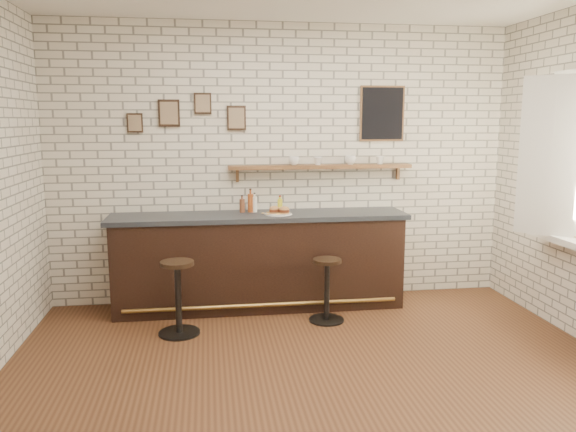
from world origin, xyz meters
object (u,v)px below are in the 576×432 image
Objects in this scene: bar_stool_right at (327,288)px; sandwich_plate at (278,214)px; shelf_cup_b at (318,161)px; ciabatta_sandwich at (279,210)px; bitters_bottle_brown at (242,205)px; bitters_bottle_amber at (251,203)px; bar_counter at (259,261)px; bitters_bottle_white at (255,204)px; shelf_cup_a at (294,161)px; shelf_cup_d at (380,160)px; shelf_cup_c at (350,160)px; condiment_bottle_yellow at (280,205)px; bar_stool_left at (178,295)px.

sandwich_plate is at bearing 132.72° from bar_stool_right.
ciabatta_sandwich is at bearing 151.10° from shelf_cup_b.
bitters_bottle_brown is 0.09m from bitters_bottle_amber.
ciabatta_sandwich is (0.20, -0.07, 0.55)m from bar_counter.
bitters_bottle_white is at bearing 105.14° from bar_counter.
shelf_cup_a reaches higher than shelf_cup_d.
shelf_cup_c is at bearing 18.18° from sandwich_plate.
shelf_cup_a reaches higher than bar_counter.
sandwich_plate is 1.18× the size of ciabatta_sandwich.
bitters_bottle_white is 0.83m from shelf_cup_b.
bitters_bottle_white reaches higher than bar_counter.
bitters_bottle_white is at bearing 0.00° from bitters_bottle_brown.
sandwich_plate is 0.31m from bitters_bottle_white.
bitters_bottle_white is at bearing 138.78° from sandwich_plate.
bitters_bottle_white is 0.63m from shelf_cup_a.
bar_counter is 1.13m from shelf_cup_a.
ciabatta_sandwich is 1.38× the size of condiment_bottle_yellow.
shelf_cup_c reaches higher than bitters_bottle_brown.
shelf_cup_b is at bearing 30.22° from sandwich_plate.
condiment_bottle_yellow reaches higher than ciabatta_sandwich.
shelf_cup_b is (0.46, 0.27, 0.49)m from ciabatta_sandwich.
shelf_cup_d is at bearing 2.99° from bitters_bottle_white.
sandwich_plate is at bearing 30.69° from bar_stool_left.
ciabatta_sandwich is at bearing -28.30° from bitters_bottle_brown.
sandwich_plate reaches higher than bar_stool_right.
bitters_bottle_brown is 2.01× the size of shelf_cup_b.
shelf_cup_b reaches higher than bitters_bottle_white.
bar_stool_left is 5.70× the size of shelf_cup_c.
bitters_bottle_amber is (-0.08, 0.13, 0.61)m from bar_counter.
shelf_cup_c reaches higher than shelf_cup_a.
bar_stool_right is 6.70× the size of shelf_cup_d.
bitters_bottle_amber is 2.15× the size of shelf_cup_a.
bitters_bottle_amber is 2.73× the size of shelf_cup_b.
bitters_bottle_brown is at bearing 180.00° from bitters_bottle_amber.
bar_stool_left is 2.62m from shelf_cup_d.
bitters_bottle_brown is 0.26× the size of bar_stool_left.
bar_stool_right is (0.38, -0.66, -0.74)m from condiment_bottle_yellow.
condiment_bottle_yellow reaches higher than bar_stool_left.
ciabatta_sandwich is at bearing -19.48° from bar_counter.
bar_stool_left is at bearing -132.81° from bitters_bottle_amber.
bitters_bottle_amber is 2.66× the size of shelf_cup_d.
bar_counter is at bearing 139.30° from bar_stool_right.
sandwich_plate is 1.31m from shelf_cup_d.
sandwich_plate is 2.96× the size of shelf_cup_d.
sandwich_plate is 1.35× the size of bitters_bottle_white.
condiment_bottle_yellow is at bearing 28.30° from bar_counter.
bitters_bottle_amber reaches higher than condiment_bottle_yellow.
shelf_cup_a reaches higher than sandwich_plate.
condiment_bottle_yellow is 1.06m from bar_stool_right.
bar_counter is at bearing -37.31° from bitters_bottle_brown.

